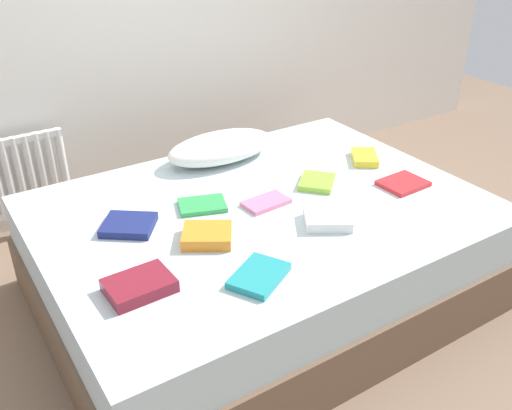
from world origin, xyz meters
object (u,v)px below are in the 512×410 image
object	(u,v)px
textbook_white	(328,219)
textbook_lime	(317,182)
textbook_orange	(207,235)
textbook_pink	(266,202)
textbook_green	(202,205)
textbook_yellow	(365,157)
textbook_red	(403,183)
radiator	(15,178)
bed	(262,252)
pillow	(221,147)
textbook_teal	(259,276)
textbook_navy	(129,225)
textbook_maroon	(139,286)

from	to	relation	value
textbook_white	textbook_lime	world-z (taller)	textbook_white
textbook_orange	textbook_lime	size ratio (longest dim) A/B	1.05
textbook_pink	textbook_lime	size ratio (longest dim) A/B	1.11
textbook_lime	textbook_green	size ratio (longest dim) A/B	0.91
textbook_pink	textbook_yellow	xyz separation A→B (m)	(0.71, 0.12, 0.01)
textbook_orange	textbook_red	bearing A→B (deg)	27.91
textbook_pink	textbook_orange	distance (m)	0.39
radiator	textbook_green	bearing A→B (deg)	-60.31
textbook_yellow	bed	bearing A→B (deg)	134.59
textbook_yellow	textbook_lime	distance (m)	0.40
pillow	textbook_green	size ratio (longest dim) A/B	2.88
textbook_pink	textbook_green	xyz separation A→B (m)	(-0.26, 0.13, 0.00)
textbook_green	textbook_red	bearing A→B (deg)	-0.94
textbook_orange	textbook_teal	distance (m)	0.34
bed	textbook_pink	bearing A→B (deg)	7.71
bed	textbook_navy	size ratio (longest dim) A/B	9.51
textbook_lime	textbook_green	distance (m)	0.59
pillow	textbook_red	world-z (taller)	pillow
textbook_green	textbook_pink	bearing A→B (deg)	-7.94
bed	pillow	distance (m)	0.64
textbook_teal	textbook_red	bearing A→B (deg)	-14.95
textbook_maroon	textbook_pink	world-z (taller)	textbook_maroon
textbook_orange	textbook_green	xyz separation A→B (m)	(0.11, 0.26, -0.01)
textbook_orange	textbook_lime	distance (m)	0.71
radiator	textbook_maroon	xyz separation A→B (m)	(0.13, -1.49, 0.16)
textbook_navy	textbook_lime	bearing A→B (deg)	30.53
textbook_yellow	textbook_green	xyz separation A→B (m)	(-0.96, 0.01, -0.01)
bed	textbook_green	bearing A→B (deg)	150.31
bed	textbook_pink	xyz separation A→B (m)	(0.02, 0.00, 0.26)
textbook_yellow	textbook_orange	bearing A→B (deg)	138.08
textbook_white	textbook_maroon	bearing A→B (deg)	-148.37
pillow	textbook_red	xyz separation A→B (m)	(0.59, -0.74, -0.06)
textbook_red	textbook_maroon	size ratio (longest dim) A/B	0.93
textbook_navy	textbook_teal	distance (m)	0.65
textbook_white	bed	bearing A→B (deg)	148.60
textbook_red	textbook_yellow	distance (m)	0.32
textbook_green	textbook_white	bearing A→B (deg)	-28.76
textbook_white	textbook_maroon	size ratio (longest dim) A/B	0.84
pillow	textbook_teal	world-z (taller)	pillow
textbook_lime	textbook_red	bearing A→B (deg)	-76.77
textbook_green	pillow	bearing A→B (deg)	69.92
bed	pillow	size ratio (longest dim) A/B	3.34
textbook_navy	textbook_pink	distance (m)	0.62
textbook_white	textbook_lime	xyz separation A→B (m)	(0.19, 0.32, -0.01)
radiator	textbook_white	bearing A→B (deg)	-56.37
bed	textbook_orange	bearing A→B (deg)	-160.26
radiator	textbook_maroon	bearing A→B (deg)	-84.96
bed	textbook_lime	world-z (taller)	textbook_lime
textbook_white	textbook_yellow	world-z (taller)	textbook_white
textbook_maroon	textbook_orange	distance (m)	0.40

